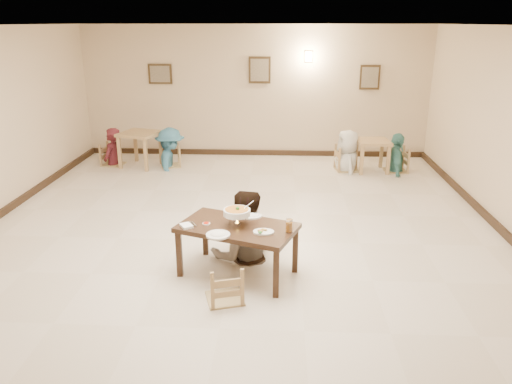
# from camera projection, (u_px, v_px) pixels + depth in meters

# --- Properties ---
(floor) EXTENTS (10.00, 10.00, 0.00)m
(floor) POSITION_uv_depth(u_px,v_px,m) (238.00, 241.00, 7.32)
(floor) COLOR beige
(floor) RESTS_ON ground
(ceiling) EXTENTS (10.00, 10.00, 0.00)m
(ceiling) POSITION_uv_depth(u_px,v_px,m) (235.00, 26.00, 6.35)
(ceiling) COLOR white
(ceiling) RESTS_ON wall_back
(wall_back) EXTENTS (10.00, 0.00, 10.00)m
(wall_back) POSITION_uv_depth(u_px,v_px,m) (255.00, 92.00, 11.56)
(wall_back) COLOR beige
(wall_back) RESTS_ON floor
(baseboard_back) EXTENTS (8.00, 0.06, 0.12)m
(baseboard_back) POSITION_uv_depth(u_px,v_px,m) (255.00, 152.00, 12.00)
(baseboard_back) COLOR black
(baseboard_back) RESTS_ON floor
(picture_a) EXTENTS (0.55, 0.04, 0.45)m
(picture_a) POSITION_uv_depth(u_px,v_px,m) (160.00, 74.00, 11.49)
(picture_a) COLOR #372816
(picture_a) RESTS_ON wall_back
(picture_b) EXTENTS (0.50, 0.04, 0.60)m
(picture_b) POSITION_uv_depth(u_px,v_px,m) (260.00, 70.00, 11.35)
(picture_b) COLOR #372816
(picture_b) RESTS_ON wall_back
(picture_c) EXTENTS (0.45, 0.04, 0.55)m
(picture_c) POSITION_uv_depth(u_px,v_px,m) (370.00, 77.00, 11.28)
(picture_c) COLOR #372816
(picture_c) RESTS_ON wall_back
(wall_sconce) EXTENTS (0.16, 0.05, 0.22)m
(wall_sconce) POSITION_uv_depth(u_px,v_px,m) (308.00, 57.00, 11.20)
(wall_sconce) COLOR #FFD88C
(wall_sconce) RESTS_ON wall_back
(main_table) EXTENTS (1.60, 1.24, 0.66)m
(main_table) POSITION_uv_depth(u_px,v_px,m) (237.00, 231.00, 6.18)
(main_table) COLOR #372113
(main_table) RESTS_ON floor
(chair_far) EXTENTS (0.42, 0.42, 0.89)m
(chair_far) POSITION_uv_depth(u_px,v_px,m) (244.00, 223.00, 6.81)
(chair_far) COLOR tan
(chair_far) RESTS_ON floor
(chair_near) EXTENTS (0.41, 0.41, 0.87)m
(chair_near) POSITION_uv_depth(u_px,v_px,m) (224.00, 266.00, 5.64)
(chair_near) COLOR tan
(chair_near) RESTS_ON floor
(main_diner) EXTENTS (1.04, 0.87, 1.89)m
(main_diner) POSITION_uv_depth(u_px,v_px,m) (243.00, 191.00, 6.55)
(main_diner) COLOR gray
(main_diner) RESTS_ON floor
(curry_warmer) EXTENTS (0.37, 0.33, 0.30)m
(curry_warmer) POSITION_uv_depth(u_px,v_px,m) (237.00, 212.00, 6.09)
(curry_warmer) COLOR silver
(curry_warmer) RESTS_ON main_table
(rice_plate_far) EXTENTS (0.30, 0.30, 0.07)m
(rice_plate_far) POSITION_uv_depth(u_px,v_px,m) (250.00, 216.00, 6.42)
(rice_plate_far) COLOR white
(rice_plate_far) RESTS_ON main_table
(rice_plate_near) EXTENTS (0.29, 0.29, 0.06)m
(rice_plate_near) POSITION_uv_depth(u_px,v_px,m) (218.00, 235.00, 5.86)
(rice_plate_near) COLOR white
(rice_plate_near) RESTS_ON main_table
(fried_plate) EXTENTS (0.25, 0.25, 0.05)m
(fried_plate) POSITION_uv_depth(u_px,v_px,m) (263.00, 231.00, 5.93)
(fried_plate) COLOR white
(fried_plate) RESTS_ON main_table
(chili_dish) EXTENTS (0.10, 0.10, 0.02)m
(chili_dish) POSITION_uv_depth(u_px,v_px,m) (206.00, 224.00, 6.19)
(chili_dish) COLOR white
(chili_dish) RESTS_ON main_table
(napkin_cutlery) EXTENTS (0.22, 0.26, 0.03)m
(napkin_cutlery) POSITION_uv_depth(u_px,v_px,m) (187.00, 226.00, 6.11)
(napkin_cutlery) COLOR white
(napkin_cutlery) RESTS_ON main_table
(drink_glass) EXTENTS (0.08, 0.08, 0.16)m
(drink_glass) POSITION_uv_depth(u_px,v_px,m) (289.00, 226.00, 5.94)
(drink_glass) COLOR white
(drink_glass) RESTS_ON main_table
(bg_table_left) EXTENTS (0.95, 0.95, 0.77)m
(bg_table_left) POSITION_uv_depth(u_px,v_px,m) (140.00, 138.00, 10.89)
(bg_table_left) COLOR tan
(bg_table_left) RESTS_ON floor
(bg_table_right) EXTENTS (0.73, 0.73, 0.68)m
(bg_table_right) POSITION_uv_depth(u_px,v_px,m) (373.00, 146.00, 10.56)
(bg_table_right) COLOR tan
(bg_table_right) RESTS_ON floor
(bg_chair_ll) EXTENTS (0.44, 0.44, 0.93)m
(bg_chair_ll) POSITION_uv_depth(u_px,v_px,m) (112.00, 145.00, 11.04)
(bg_chair_ll) COLOR tan
(bg_chair_ll) RESTS_ON floor
(bg_chair_lr) EXTENTS (0.42, 0.42, 0.89)m
(bg_chair_lr) POSITION_uv_depth(u_px,v_px,m) (170.00, 147.00, 10.95)
(bg_chair_lr) COLOR tan
(bg_chair_lr) RESTS_ON floor
(bg_chair_rl) EXTENTS (0.47, 0.47, 1.00)m
(bg_chair_rl) POSITION_uv_depth(u_px,v_px,m) (348.00, 148.00, 10.64)
(bg_chair_rl) COLOR tan
(bg_chair_rl) RESTS_ON floor
(bg_chair_rr) EXTENTS (0.46, 0.46, 0.98)m
(bg_chair_rr) POSITION_uv_depth(u_px,v_px,m) (397.00, 149.00, 10.56)
(bg_chair_rr) COLOR tan
(bg_chair_rr) RESTS_ON floor
(bg_diner_a) EXTENTS (0.49, 0.66, 1.68)m
(bg_diner_a) POSITION_uv_depth(u_px,v_px,m) (110.00, 128.00, 10.92)
(bg_diner_a) COLOR #561A24
(bg_diner_a) RESTS_ON floor
(bg_diner_b) EXTENTS (0.80, 1.19, 1.72)m
(bg_diner_b) POSITION_uv_depth(u_px,v_px,m) (169.00, 128.00, 10.81)
(bg_diner_b) COLOR teal
(bg_diner_b) RESTS_ON floor
(bg_diner_c) EXTENTS (0.68, 0.93, 1.75)m
(bg_diner_c) POSITION_uv_depth(u_px,v_px,m) (349.00, 130.00, 10.51)
(bg_diner_c) COLOR silver
(bg_diner_c) RESTS_ON floor
(bg_diner_d) EXTENTS (0.48, 1.00, 1.66)m
(bg_diner_d) POSITION_uv_depth(u_px,v_px,m) (398.00, 133.00, 10.44)
(bg_diner_d) COLOR teal
(bg_diner_d) RESTS_ON floor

